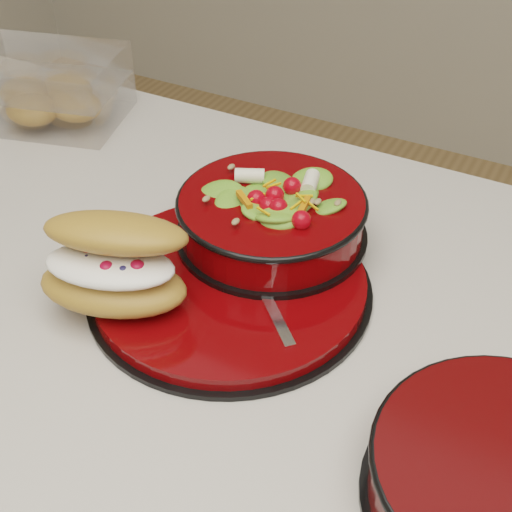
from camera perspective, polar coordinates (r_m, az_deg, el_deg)
The scene contains 6 objects.
dinner_plate at distance 0.73m, azimuth -2.09°, elevation -2.27°, with size 0.29×0.29×0.02m.
salad_bowl at distance 0.76m, azimuth 1.27°, elevation 3.59°, with size 0.21×0.21×0.09m.
croissant at distance 0.69m, azimuth -11.27°, elevation -0.64°, with size 0.16×0.13×0.09m.
fork at distance 0.70m, azimuth 0.59°, elevation -2.84°, with size 0.12×0.11×0.00m.
pastry_box at distance 1.08m, azimuth -16.29°, elevation 12.65°, with size 0.24×0.20×0.09m.
extra_bowl at distance 0.58m, azimuth 19.79°, elevation -16.65°, with size 0.22×0.22×0.05m.
Camera 1 is at (0.36, -0.45, 1.39)m, focal length 50.00 mm.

